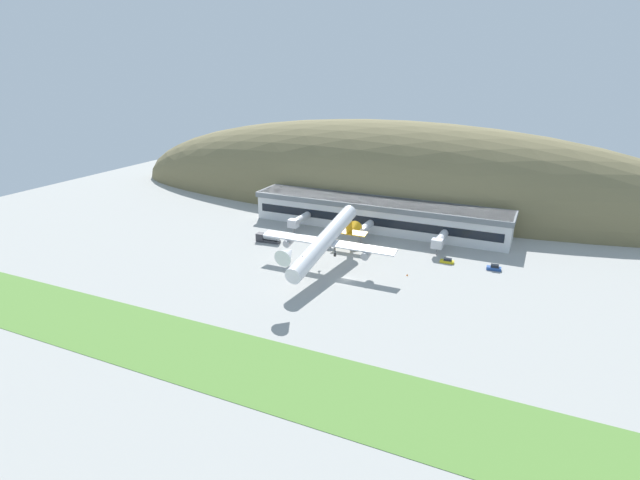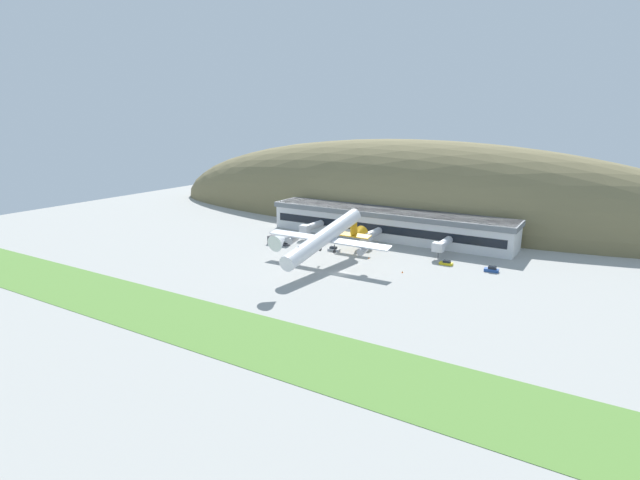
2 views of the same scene
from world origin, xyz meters
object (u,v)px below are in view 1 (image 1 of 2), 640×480
terminal_building (378,213)px  jetway_1 (364,228)px  fuel_truck (268,238)px  traffic_cone_1 (367,257)px  service_car_0 (494,268)px  service_car_1 (447,261)px  jetway_0 (299,220)px  traffic_cone_0 (407,275)px  cargo_airplane (326,241)px  jetway_2 (440,240)px  service_car_2 (328,247)px

terminal_building → jetway_1: size_ratio=8.03×
fuel_truck → traffic_cone_1: (35.23, 0.39, -1.29)m
service_car_0 → service_car_1: bearing=-179.4°
jetway_1 → service_car_0: (43.69, -9.25, -3.31)m
traffic_cone_1 → jetway_0: bearing=154.7°
traffic_cone_0 → traffic_cone_1: bearing=150.8°
jetway_1 → cargo_airplane: cargo_airplane is taller
jetway_1 → service_car_1: size_ratio=2.88×
traffic_cone_0 → cargo_airplane: bearing=-168.5°
jetway_0 → jetway_2: size_ratio=1.02×
jetway_2 → cargo_airplane: (-27.35, -28.04, 4.69)m
service_car_0 → fuel_truck: 72.38m
service_car_2 → jetway_2: bearing=21.0°
traffic_cone_0 → traffic_cone_1: same height
service_car_1 → traffic_cone_0: bearing=-120.0°
jetway_0 → service_car_0: size_ratio=3.11×
cargo_airplane → service_car_1: bearing=31.3°
jetway_2 → fuel_truck: size_ratio=1.52×
service_car_0 → fuel_truck: (-72.06, -6.74, 0.89)m
jetway_2 → service_car_1: bearing=-63.7°
jetway_1 → fuel_truck: size_ratio=1.38×
jetway_2 → service_car_0: bearing=-25.7°
service_car_0 → jetway_1: bearing=168.0°
service_car_2 → fuel_truck: bearing=-173.0°
jetway_0 → service_car_2: bearing=-36.4°
service_car_2 → cargo_airplane: bearing=-68.9°
terminal_building → service_car_2: (-7.63, -26.98, -5.34)m
service_car_2 → jetway_1: bearing=61.1°
terminal_building → traffic_cone_0: size_ratio=161.36×
service_car_1 → traffic_cone_0: size_ratio=6.98×
jetway_0 → jetway_1: (24.55, 0.76, -0.00)m
traffic_cone_1 → jetway_2: bearing=38.2°
jetway_0 → service_car_1: 55.49m
jetway_2 → service_car_0: 20.08m
fuel_truck → terminal_building: bearing=45.9°
service_car_0 → traffic_cone_1: 37.37m
fuel_truck → traffic_cone_0: fuel_truck is taller
jetway_1 → fuel_truck: (-28.37, -15.99, -2.42)m
terminal_building → cargo_airplane: size_ratio=1.83×
traffic_cone_1 → cargo_airplane: bearing=-122.6°
traffic_cone_0 → traffic_cone_1: size_ratio=1.00×
jetway_2 → cargo_airplane: cargo_airplane is taller
service_car_1 → jetway_1: bearing=162.7°
jetway_0 → service_car_0: (68.24, -8.49, -3.31)m
service_car_0 → service_car_2: size_ratio=0.99×
jetway_2 → service_car_2: bearing=-159.0°
terminal_building → service_car_1: size_ratio=23.11×
terminal_building → fuel_truck: terminal_building is taller
jetway_2 → jetway_0: bearing=-179.9°
service_car_0 → service_car_1: 13.53m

